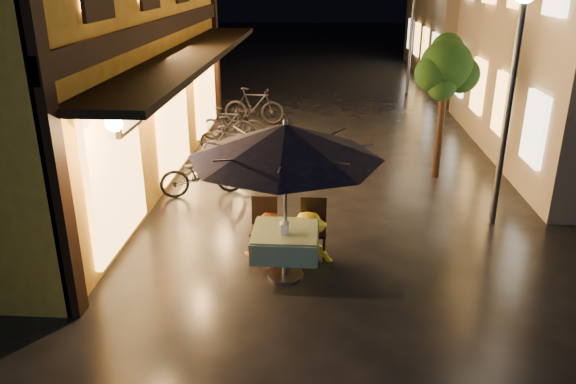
# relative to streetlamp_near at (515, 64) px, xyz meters

# --- Properties ---
(ground) EXTENTS (90.00, 90.00, 0.00)m
(ground) POSITION_rel_streetlamp_near_xyz_m (-3.00, -2.00, -2.92)
(ground) COLOR black
(ground) RESTS_ON ground
(west_building) EXTENTS (5.90, 11.40, 7.40)m
(west_building) POSITION_rel_streetlamp_near_xyz_m (-8.72, 2.00, 0.79)
(west_building) COLOR orange
(west_building) RESTS_ON ground
(street_tree) EXTENTS (1.43, 1.20, 3.15)m
(street_tree) POSITION_rel_streetlamp_near_xyz_m (-0.59, 2.51, -0.50)
(street_tree) COLOR black
(street_tree) RESTS_ON ground
(streetlamp_near) EXTENTS (0.36, 0.36, 4.23)m
(streetlamp_near) POSITION_rel_streetlamp_near_xyz_m (0.00, 0.00, 0.00)
(streetlamp_near) COLOR #59595E
(streetlamp_near) RESTS_ON ground
(streetlamp_far) EXTENTS (0.36, 0.36, 4.23)m
(streetlamp_far) POSITION_rel_streetlamp_near_xyz_m (0.00, 12.00, 0.00)
(streetlamp_far) COLOR #59595E
(streetlamp_far) RESTS_ON ground
(cafe_table) EXTENTS (0.99, 0.99, 0.78)m
(cafe_table) POSITION_rel_streetlamp_near_xyz_m (-3.70, -2.19, -2.33)
(cafe_table) COLOR #59595E
(cafe_table) RESTS_ON ground
(patio_umbrella) EXTENTS (2.81, 2.81, 2.46)m
(patio_umbrella) POSITION_rel_streetlamp_near_xyz_m (-3.70, -2.19, -0.77)
(patio_umbrella) COLOR #59595E
(patio_umbrella) RESTS_ON ground
(cafe_chair_left) EXTENTS (0.42, 0.42, 0.97)m
(cafe_chair_left) POSITION_rel_streetlamp_near_xyz_m (-4.10, -1.45, -2.38)
(cafe_chair_left) COLOR black
(cafe_chair_left) RESTS_ON ground
(cafe_chair_right) EXTENTS (0.42, 0.42, 0.97)m
(cafe_chair_right) POSITION_rel_streetlamp_near_xyz_m (-3.30, -1.45, -2.38)
(cafe_chair_right) COLOR black
(cafe_chair_right) RESTS_ON ground
(table_lantern) EXTENTS (0.16, 0.16, 0.25)m
(table_lantern) POSITION_rel_streetlamp_near_xyz_m (-3.70, -2.34, -2.00)
(table_lantern) COLOR white
(table_lantern) RESTS_ON cafe_table
(person_orange) EXTENTS (0.87, 0.74, 1.55)m
(person_orange) POSITION_rel_streetlamp_near_xyz_m (-4.03, -1.62, -2.14)
(person_orange) COLOR orange
(person_orange) RESTS_ON ground
(person_yellow) EXTENTS (1.08, 0.68, 1.60)m
(person_yellow) POSITION_rel_streetlamp_near_xyz_m (-3.37, -1.64, -2.12)
(person_yellow) COLOR yellow
(person_yellow) RESTS_ON ground
(bicycle_0) EXTENTS (1.87, 1.21, 0.93)m
(bicycle_0) POSITION_rel_streetlamp_near_xyz_m (-5.64, 1.07, -2.45)
(bicycle_0) COLOR black
(bicycle_0) RESTS_ON ground
(bicycle_1) EXTENTS (1.69, 0.64, 0.99)m
(bicycle_1) POSITION_rel_streetlamp_near_xyz_m (-5.27, 2.92, -2.42)
(bicycle_1) COLOR black
(bicycle_1) RESTS_ON ground
(bicycle_2) EXTENTS (1.67, 0.99, 0.83)m
(bicycle_2) POSITION_rel_streetlamp_near_xyz_m (-5.57, 3.83, -2.50)
(bicycle_2) COLOR black
(bicycle_2) RESTS_ON ground
(bicycle_3) EXTENTS (1.56, 0.60, 0.91)m
(bicycle_3) POSITION_rel_streetlamp_near_xyz_m (-5.80, 5.14, -2.46)
(bicycle_3) COLOR black
(bicycle_3) RESTS_ON ground
(bicycle_4) EXTENTS (1.76, 0.64, 0.92)m
(bicycle_4) POSITION_rel_streetlamp_near_xyz_m (-5.66, 5.16, -2.46)
(bicycle_4) COLOR black
(bicycle_4) RESTS_ON ground
(bicycle_5) EXTENTS (1.87, 0.63, 1.11)m
(bicycle_5) POSITION_rel_streetlamp_near_xyz_m (-5.28, 6.94, -2.36)
(bicycle_5) COLOR black
(bicycle_5) RESTS_ON ground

